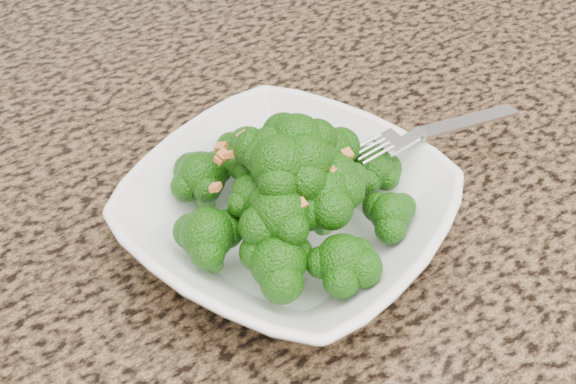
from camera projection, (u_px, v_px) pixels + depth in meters
granite_counter at (248, 363)px, 0.47m from camera, size 1.64×1.04×0.03m
bowl at (288, 217)px, 0.50m from camera, size 0.27×0.27×0.05m
broccoli_pile at (288, 153)px, 0.46m from camera, size 0.19×0.19×0.06m
garlic_topping at (288, 109)px, 0.44m from camera, size 0.11×0.11×0.01m
fork at (416, 136)px, 0.52m from camera, size 0.17×0.03×0.01m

